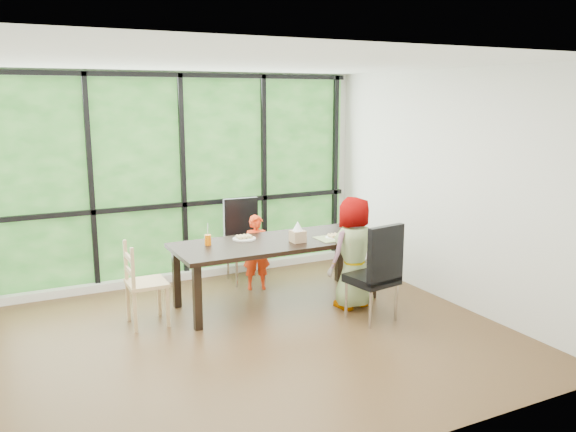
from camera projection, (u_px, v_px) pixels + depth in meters
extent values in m
plane|color=black|center=(252.00, 336.00, 5.98)|extent=(5.00, 5.00, 0.00)
plane|color=silver|center=(182.00, 177.00, 7.67)|extent=(5.00, 0.00, 5.00)
cube|color=#1F531C|center=(182.00, 178.00, 7.65)|extent=(4.80, 0.02, 2.65)
cube|color=silver|center=(188.00, 275.00, 7.84)|extent=(4.80, 0.12, 0.10)
cube|color=black|center=(277.00, 272.00, 6.88)|extent=(2.45, 1.15, 0.75)
cube|color=black|center=(246.00, 241.00, 7.63)|extent=(0.49, 0.49, 1.08)
cube|color=black|center=(372.00, 272.00, 6.31)|extent=(0.52, 0.52, 1.08)
cube|color=tan|center=(147.00, 283.00, 6.22)|extent=(0.41, 0.42, 0.90)
imported|color=red|center=(257.00, 252.00, 7.36)|extent=(0.40, 0.32, 0.95)
imported|color=gray|center=(353.00, 253.00, 6.67)|extent=(0.69, 0.51, 1.29)
cube|color=tan|center=(335.00, 238.00, 6.92)|extent=(0.44, 0.32, 0.01)
cylinder|color=white|center=(244.00, 239.00, 6.86)|extent=(0.27, 0.27, 0.02)
cylinder|color=white|center=(334.00, 238.00, 6.92)|extent=(0.21, 0.21, 0.01)
cylinder|color=orange|center=(208.00, 240.00, 6.59)|extent=(0.07, 0.07, 0.12)
cylinder|color=#4CD53B|center=(363.00, 232.00, 6.98)|extent=(0.07, 0.07, 0.11)
cube|color=tan|center=(298.00, 236.00, 6.73)|extent=(0.15, 0.15, 0.13)
cylinder|color=white|center=(208.00, 231.00, 6.57)|extent=(0.01, 0.04, 0.20)
cylinder|color=pink|center=(363.00, 224.00, 6.96)|extent=(0.01, 0.04, 0.20)
cone|color=white|center=(298.00, 226.00, 6.71)|extent=(0.12, 0.12, 0.11)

